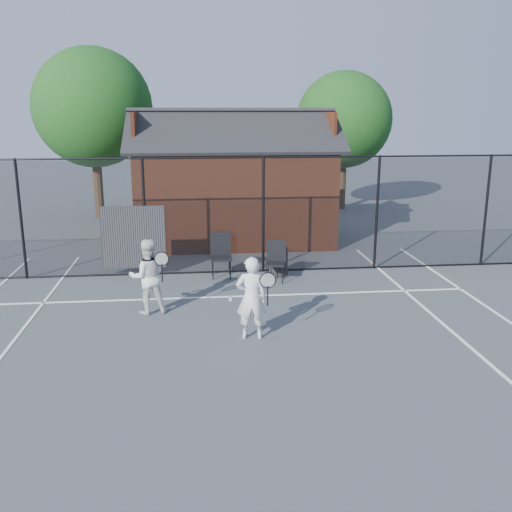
{
  "coord_description": "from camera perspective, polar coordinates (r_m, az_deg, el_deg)",
  "views": [
    {
      "loc": [
        -0.71,
        -9.31,
        4.12
      ],
      "look_at": [
        0.54,
        2.39,
        1.1
      ],
      "focal_mm": 40.0,
      "sensor_mm": 36.0,
      "label": 1
    }
  ],
  "objects": [
    {
      "name": "tree_right",
      "position": [
        24.61,
        8.78,
        13.28
      ],
      "size": [
        3.97,
        3.97,
        5.7
      ],
      "color": "#332114",
      "rests_on": "ground"
    },
    {
      "name": "player_front",
      "position": [
        10.47,
        -0.45,
        -4.21
      ],
      "size": [
        0.71,
        0.54,
        1.56
      ],
      "color": "white",
      "rests_on": "ground"
    },
    {
      "name": "player_back",
      "position": [
        11.97,
        -10.77,
        -2.03
      ],
      "size": [
        0.9,
        0.73,
        1.57
      ],
      "color": "white",
      "rests_on": "ground"
    },
    {
      "name": "tree_left",
      "position": [
        23.12,
        -15.99,
        14.04
      ],
      "size": [
        4.48,
        4.48,
        6.44
      ],
      "color": "#332114",
      "rests_on": "ground"
    },
    {
      "name": "ground",
      "position": [
        10.21,
        -1.59,
        -9.42
      ],
      "size": [
        80.0,
        80.0,
        0.0
      ],
      "primitive_type": "plane",
      "color": "#4E5359",
      "rests_on": "ground"
    },
    {
      "name": "court_lines",
      "position": [
        9.02,
        -0.91,
        -12.77
      ],
      "size": [
        11.02,
        18.0,
        0.01
      ],
      "color": "white",
      "rests_on": "ground"
    },
    {
      "name": "chair_left",
      "position": [
        14.02,
        1.96,
        -0.59
      ],
      "size": [
        0.58,
        0.6,
        0.99
      ],
      "primitive_type": "cube",
      "rotation": [
        0.0,
        0.0,
        -0.25
      ],
      "color": "black",
      "rests_on": "ground"
    },
    {
      "name": "fence",
      "position": [
        14.56,
        -4.39,
        3.78
      ],
      "size": [
        22.04,
        3.0,
        3.0
      ],
      "color": "black",
      "rests_on": "ground"
    },
    {
      "name": "chair_right",
      "position": [
        14.38,
        -3.51,
        -0.02
      ],
      "size": [
        0.53,
        0.55,
        1.1
      ],
      "primitive_type": "cube",
      "rotation": [
        0.0,
        0.0,
        -0.0
      ],
      "color": "black",
      "rests_on": "ground"
    },
    {
      "name": "waste_bin",
      "position": [
        14.56,
        2.23,
        -0.6
      ],
      "size": [
        0.59,
        0.59,
        0.71
      ],
      "primitive_type": "cylinder",
      "rotation": [
        0.0,
        0.0,
        0.24
      ],
      "color": "#262626",
      "rests_on": "ground"
    },
    {
      "name": "clubhouse",
      "position": [
        18.52,
        -2.28,
        6.59
      ],
      "size": [
        6.5,
        4.36,
        4.19
      ],
      "color": "brown",
      "rests_on": "ground"
    }
  ]
}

